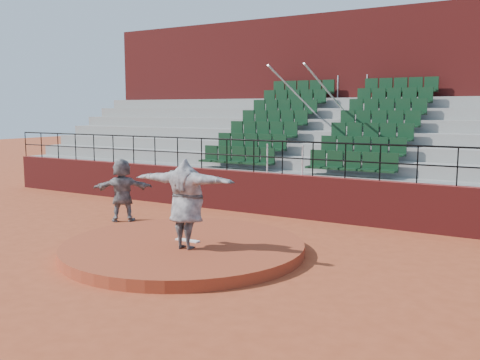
% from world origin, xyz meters
% --- Properties ---
extents(ground, '(90.00, 90.00, 0.00)m').
position_xyz_m(ground, '(0.00, 0.00, 0.00)').
color(ground, '#9E4223').
rests_on(ground, ground).
extents(pitchers_mound, '(5.50, 5.50, 0.25)m').
position_xyz_m(pitchers_mound, '(0.00, 0.00, 0.12)').
color(pitchers_mound, '#963B21').
rests_on(pitchers_mound, ground).
extents(pitching_rubber, '(0.60, 0.15, 0.03)m').
position_xyz_m(pitching_rubber, '(0.00, 0.15, 0.27)').
color(pitching_rubber, white).
rests_on(pitching_rubber, pitchers_mound).
extents(boundary_wall, '(24.00, 0.30, 1.30)m').
position_xyz_m(boundary_wall, '(0.00, 5.00, 0.65)').
color(boundary_wall, maroon).
rests_on(boundary_wall, ground).
extents(wall_railing, '(24.04, 0.05, 1.03)m').
position_xyz_m(wall_railing, '(0.00, 5.00, 2.03)').
color(wall_railing, black).
rests_on(wall_railing, boundary_wall).
extents(seating_deck, '(24.00, 5.97, 4.63)m').
position_xyz_m(seating_deck, '(0.00, 8.65, 1.43)').
color(seating_deck, gray).
rests_on(seating_deck, ground).
extents(press_box_facade, '(24.00, 3.00, 7.10)m').
position_xyz_m(press_box_facade, '(0.00, 12.60, 3.55)').
color(press_box_facade, maroon).
rests_on(press_box_facade, ground).
extents(pitcher, '(2.47, 0.89, 1.97)m').
position_xyz_m(pitcher, '(0.37, -0.38, 1.23)').
color(pitcher, black).
rests_on(pitcher, pitchers_mound).
extents(fielder, '(1.69, 1.48, 1.85)m').
position_xyz_m(fielder, '(-3.65, 1.91, 0.92)').
color(fielder, black).
rests_on(fielder, ground).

